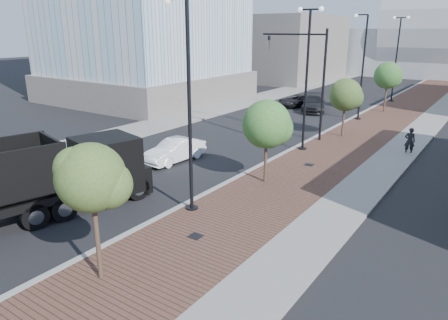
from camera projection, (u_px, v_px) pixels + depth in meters
The scene contains 23 objects.
sidewalk at pixel (406, 113), 40.88m from camera, with size 7.00×140.00×0.12m, color #4C2D23.
concrete_strip at pixel (436, 116), 39.41m from camera, with size 2.40×140.00×0.13m, color slate.
curb at pixel (370, 109), 42.77m from camera, with size 0.30×140.00×0.14m, color gray.
west_sidewalk at pixel (261, 98), 49.84m from camera, with size 4.00×140.00×0.12m, color slate.
dump_truck at pixel (35, 186), 17.88m from camera, with size 5.81×13.70×3.54m.
white_sedan at pixel (175, 150), 25.89m from camera, with size 1.50×4.30×1.42m, color white.
dark_car_mid at pixel (296, 101), 44.24m from camera, with size 2.06×4.47×1.24m, color black.
dark_car_far at pixel (314, 103), 41.83m from camera, with size 2.19×5.39×1.56m, color black.
pedestrian at pixel (410, 141), 27.26m from camera, with size 0.66×0.43×1.81m, color black.
streetlight_1 at pixel (188, 117), 17.72m from camera, with size 1.44×0.56×9.21m.
streetlight_2 at pixel (306, 80), 26.91m from camera, with size 1.72×0.56×9.28m.
streetlight_3 at pixel (361, 72), 36.52m from camera, with size 1.44×0.56×9.21m.
streetlight_4 at pixel (396, 59), 45.71m from camera, with size 1.72×0.56×9.28m.
traffic_mast at pixel (312, 72), 29.70m from camera, with size 5.09×0.20×8.00m.
tree_0 at pixel (93, 178), 12.63m from camera, with size 2.24×2.17×4.71m.
tree_1 at pixel (268, 124), 21.36m from camera, with size 2.56×2.54×4.54m.
tree_2 at pixel (346, 95), 30.75m from camera, with size 2.46×2.43×4.50m.
tree_3 at pixel (388, 76), 40.03m from camera, with size 2.60×2.58×4.96m.
tower_podium at pixel (147, 86), 49.11m from camera, with size 19.00×19.00×3.00m, color #635D59.
convention_center at pixel (433, 40), 77.31m from camera, with size 50.00×30.00×50.00m.
commercial_block_nw at pixel (286, 48), 67.81m from camera, with size 14.00×20.00×10.00m, color slate.
utility_cover_1 at pixel (196, 236), 16.39m from camera, with size 0.50×0.50×0.02m, color black.
utility_cover_2 at pixel (309, 165), 25.01m from camera, with size 0.50×0.50×0.02m, color black.
Camera 1 is at (11.71, -3.44, 7.97)m, focal length 33.20 mm.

